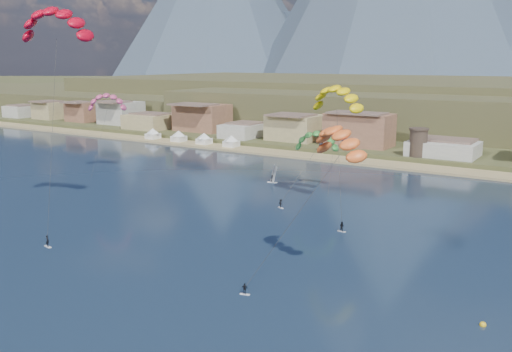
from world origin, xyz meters
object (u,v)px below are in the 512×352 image
(kitesurfer_yellow, at_px, (337,95))
(kitesurfer_green, at_px, (316,138))
(watchtower, at_px, (418,142))
(windsurfer, at_px, (273,177))
(buoy, at_px, (483,325))
(kitesurfer_orange, at_px, (340,137))
(kitesurfer_red, at_px, (55,19))

(kitesurfer_yellow, distance_m, kitesurfer_green, 16.05)
(kitesurfer_green, bearing_deg, kitesurfer_yellow, -44.60)
(watchtower, distance_m, windsurfer, 52.23)
(watchtower, bearing_deg, buoy, -69.24)
(kitesurfer_green, height_order, buoy, kitesurfer_green)
(kitesurfer_orange, bearing_deg, buoy, -7.80)
(watchtower, xyz_separation_m, buoy, (37.54, -99.06, -6.24))
(kitesurfer_yellow, relative_size, kitesurfer_green, 1.51)
(kitesurfer_yellow, relative_size, kitesurfer_orange, 1.17)
(kitesurfer_red, height_order, kitesurfer_green, kitesurfer_red)
(watchtower, relative_size, buoy, 11.02)
(windsurfer, distance_m, buoy, 79.64)
(watchtower, distance_m, kitesurfer_green, 53.17)
(buoy, bearing_deg, windsurfer, 139.02)
(kitesurfer_yellow, bearing_deg, kitesurfer_orange, -64.86)
(kitesurfer_red, bearing_deg, buoy, -1.80)
(windsurfer, xyz_separation_m, buoy, (60.12, -52.22, -1.30))
(kitesurfer_yellow, bearing_deg, kitesurfer_red, -137.48)
(watchtower, distance_m, kitesurfer_yellow, 63.08)
(kitesurfer_red, relative_size, kitesurfer_orange, 1.71)
(kitesurfer_yellow, bearing_deg, watchtower, 90.67)
(windsurfer, relative_size, buoy, 5.79)
(buoy, bearing_deg, kitesurfer_orange, 172.20)
(windsurfer, bearing_deg, buoy, -40.98)
(kitesurfer_yellow, height_order, buoy, kitesurfer_yellow)
(watchtower, distance_m, buoy, 106.12)
(kitesurfer_orange, xyz_separation_m, buoy, (20.11, -2.76, -20.28))
(kitesurfer_yellow, xyz_separation_m, windsurfer, (-23.29, 13.83, -22.14))
(kitesurfer_orange, bearing_deg, kitesurfer_yellow, 115.14)
(kitesurfer_red, height_order, buoy, kitesurfer_red)
(kitesurfer_red, bearing_deg, kitesurfer_green, 55.52)
(kitesurfer_red, distance_m, kitesurfer_green, 59.31)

